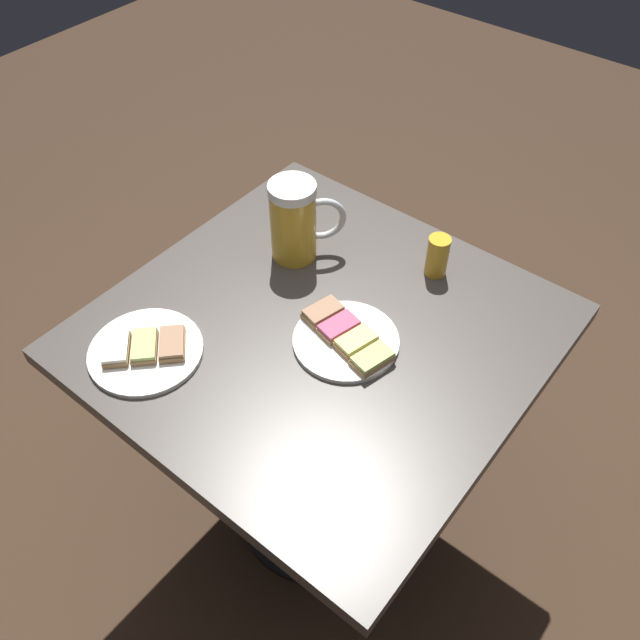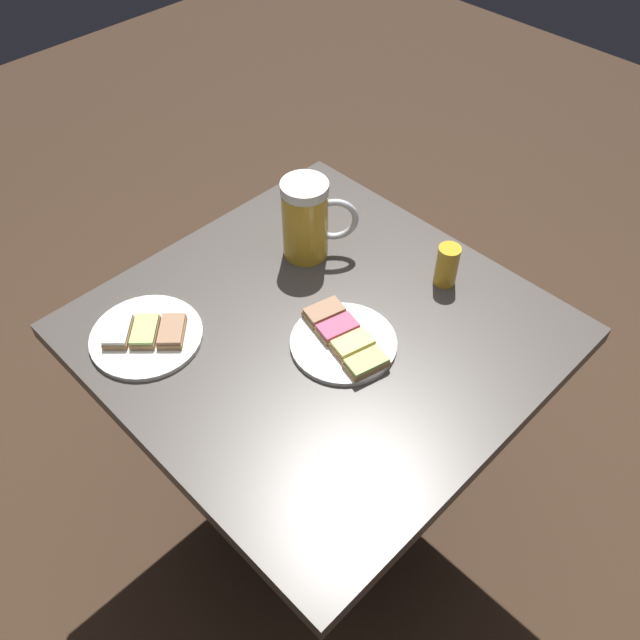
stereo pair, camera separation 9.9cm
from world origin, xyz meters
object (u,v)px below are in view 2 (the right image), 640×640
object	(u,v)px
beer_mug	(307,219)
beer_glass_small	(447,265)
plate_far	(345,340)
plate_near	(146,335)

from	to	relation	value
beer_mug	beer_glass_small	world-z (taller)	beer_mug
plate_far	beer_mug	size ratio (longest dim) A/B	1.14
plate_near	beer_glass_small	bearing A→B (deg)	60.04
plate_near	beer_glass_small	world-z (taller)	beer_glass_small
plate_far	beer_glass_small	distance (m)	0.27
plate_near	beer_mug	distance (m)	0.40
beer_mug	beer_glass_small	size ratio (longest dim) A/B	1.97
beer_mug	plate_far	bearing A→B (deg)	-29.36
plate_near	beer_glass_small	distance (m)	0.61
plate_near	plate_far	distance (m)	0.38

